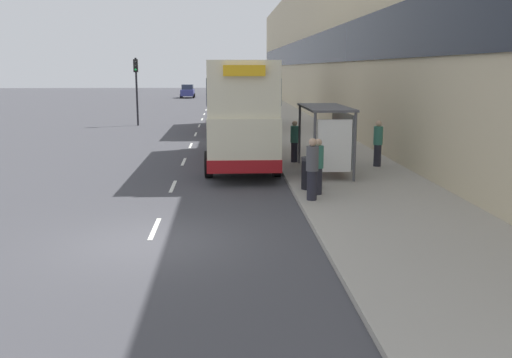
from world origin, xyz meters
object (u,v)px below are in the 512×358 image
(pedestrian_2, at_px, (318,166))
(car_1, at_px, (238,103))
(car_0, at_px, (188,91))
(traffic_light_far_kerb, at_px, (136,80))
(double_decker_bus_ahead, at_px, (233,95))
(double_decker_bus_near, at_px, (240,110))
(bus_shelter, at_px, (331,127))
(pedestrian_at_shelter, at_px, (312,169))
(litter_bin, at_px, (309,173))
(pedestrian_1, at_px, (295,141))
(pedestrian_3, at_px, (378,143))

(pedestrian_2, bearing_deg, car_1, 92.47)
(car_1, distance_m, pedestrian_2, 36.29)
(car_0, height_order, car_1, car_0)
(traffic_light_far_kerb, bearing_deg, double_decker_bus_ahead, -24.02)
(double_decker_bus_near, bearing_deg, car_0, 95.84)
(bus_shelter, distance_m, car_0, 60.38)
(car_1, xyz_separation_m, pedestrian_at_shelter, (1.27, -37.03, 0.25))
(bus_shelter, height_order, double_decker_bus_near, double_decker_bus_near)
(car_0, bearing_deg, pedestrian_at_shelter, 96.84)
(litter_bin, relative_size, traffic_light_far_kerb, 0.22)
(litter_bin, distance_m, traffic_light_far_kerb, 24.93)
(pedestrian_at_shelter, height_order, pedestrian_2, pedestrian_at_shelter)
(bus_shelter, bearing_deg, pedestrian_1, 111.63)
(car_0, distance_m, traffic_light_far_kerb, 39.49)
(car_1, bearing_deg, bus_shelter, -85.36)
(double_decker_bus_near, distance_m, pedestrian_1, 2.67)
(bus_shelter, xyz_separation_m, double_decker_bus_ahead, (-3.41, 17.27, 0.41))
(double_decker_bus_ahead, bearing_deg, litter_bin, -83.79)
(car_1, distance_m, pedestrian_3, 31.56)
(double_decker_bus_ahead, relative_size, car_0, 2.55)
(double_decker_bus_near, bearing_deg, pedestrian_at_shelter, -76.05)
(double_decker_bus_ahead, xyz_separation_m, litter_bin, (2.19, -20.12, -1.61))
(double_decker_bus_near, height_order, double_decker_bus_ahead, same)
(double_decker_bus_near, height_order, litter_bin, double_decker_bus_near)
(traffic_light_far_kerb, bearing_deg, car_1, 58.59)
(pedestrian_1, bearing_deg, pedestrian_3, -20.74)
(double_decker_bus_near, relative_size, car_1, 2.27)
(double_decker_bus_ahead, relative_size, traffic_light_far_kerb, 2.12)
(bus_shelter, height_order, pedestrian_1, bus_shelter)
(double_decker_bus_near, distance_m, pedestrian_at_shelter, 8.06)
(double_decker_bus_near, height_order, car_1, double_decker_bus_near)
(pedestrian_2, distance_m, pedestrian_3, 6.02)
(traffic_light_far_kerb, bearing_deg, pedestrian_3, -56.81)
(double_decker_bus_near, bearing_deg, traffic_light_far_kerb, 112.05)
(bus_shelter, xyz_separation_m, pedestrian_3, (2.17, 1.41, -0.79))
(car_1, height_order, traffic_light_far_kerb, traffic_light_far_kerb)
(car_1, xyz_separation_m, pedestrian_1, (1.61, -29.98, 0.19))
(pedestrian_1, distance_m, litter_bin, 5.49)
(car_0, xyz_separation_m, litter_bin, (7.85, -62.53, -0.23))
(double_decker_bus_near, xyz_separation_m, car_1, (0.65, 29.29, -1.44))
(double_decker_bus_near, relative_size, traffic_light_far_kerb, 2.19)
(bus_shelter, distance_m, pedestrian_at_shelter, 4.69)
(bus_shelter, height_order, pedestrian_at_shelter, bus_shelter)
(pedestrian_2, height_order, traffic_light_far_kerb, traffic_light_far_kerb)
(bus_shelter, xyz_separation_m, traffic_light_far_kerb, (-10.17, 20.28, 1.33))
(traffic_light_far_kerb, bearing_deg, car_0, 88.40)
(car_1, bearing_deg, pedestrian_2, -87.53)
(double_decker_bus_ahead, xyz_separation_m, pedestrian_1, (2.37, -14.64, -1.25))
(bus_shelter, relative_size, car_1, 0.92)
(car_0, xyz_separation_m, pedestrian_1, (8.02, -57.06, 0.13))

